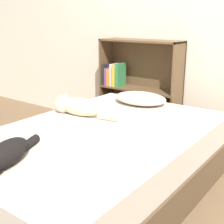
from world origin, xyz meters
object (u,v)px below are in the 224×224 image
cat_light (76,106)px  cat_dark (5,154)px  pillow (140,98)px  bookshelf (138,87)px  bed (100,162)px

cat_light → cat_dark: cat_light is taller
cat_light → pillow: bearing=-118.3°
cat_dark → bookshelf: bearing=170.0°
bed → cat_dark: bearing=-95.1°
pillow → cat_dark: 1.52m
cat_light → bookshelf: 1.07m
cat_light → bookshelf: bookshelf is taller
pillow → cat_light: (-0.24, -0.62, 0.02)m
bookshelf → cat_dark: bearing=-78.7°
bed → bookshelf: bearing=110.2°
cat_light → cat_dark: (0.32, -0.90, -0.01)m
pillow → bookshelf: (-0.31, 0.45, -0.01)m
cat_dark → pillow: bearing=161.9°
pillow → bed: bearing=-79.2°
cat_dark → bookshelf: bookshelf is taller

